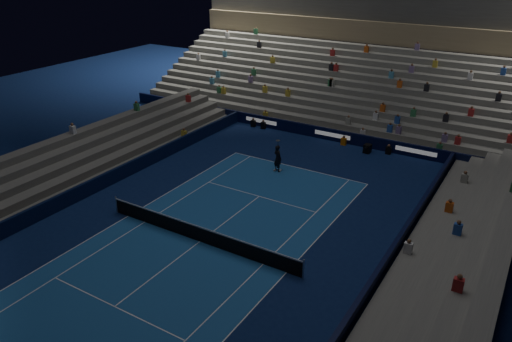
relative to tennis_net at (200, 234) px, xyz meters
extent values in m
plane|color=#0B1A46|center=(0.00, 0.00, -0.50)|extent=(90.00, 90.00, 0.00)
cube|color=#1B5095|center=(0.00, 0.00, -0.50)|extent=(10.97, 23.77, 0.01)
cube|color=black|center=(0.00, 18.50, 0.00)|extent=(44.00, 0.25, 1.00)
cube|color=black|center=(9.70, 0.00, 0.00)|extent=(0.25, 37.00, 1.00)
cube|color=black|center=(-9.70, 0.00, 0.00)|extent=(0.25, 37.00, 1.00)
cube|color=slate|center=(0.00, 19.50, -0.25)|extent=(44.00, 1.00, 0.50)
cube|color=slate|center=(0.00, 20.50, 0.00)|extent=(44.00, 1.00, 1.00)
cube|color=slate|center=(0.00, 21.50, 0.25)|extent=(44.00, 1.00, 1.50)
cube|color=slate|center=(0.00, 22.50, 0.50)|extent=(44.00, 1.00, 2.00)
cube|color=slate|center=(0.00, 23.50, 0.75)|extent=(44.00, 1.00, 2.50)
cube|color=slate|center=(0.00, 24.50, 1.00)|extent=(44.00, 1.00, 3.00)
cube|color=slate|center=(0.00, 25.50, 1.25)|extent=(44.00, 1.00, 3.50)
cube|color=slate|center=(0.00, 26.50, 1.50)|extent=(44.00, 1.00, 4.00)
cube|color=slate|center=(0.00, 27.50, 1.75)|extent=(44.00, 1.00, 4.50)
cube|color=slate|center=(0.00, 28.50, 2.00)|extent=(44.00, 1.00, 5.00)
cube|color=slate|center=(0.00, 29.50, 2.25)|extent=(44.00, 1.00, 5.50)
cube|color=slate|center=(0.00, 30.50, 2.50)|extent=(44.00, 1.00, 6.00)
cube|color=#8A7755|center=(0.00, 31.60, 6.60)|extent=(44.00, 0.60, 2.20)
cube|color=#444441|center=(0.00, 33.00, 9.20)|extent=(44.00, 2.40, 3.00)
cube|color=slate|center=(10.50, 0.00, -0.25)|extent=(1.00, 37.00, 0.50)
cube|color=slate|center=(11.50, 0.00, 0.00)|extent=(1.00, 37.00, 1.00)
cube|color=slate|center=(12.50, 0.00, 0.25)|extent=(1.00, 37.00, 1.50)
cube|color=slate|center=(13.50, 0.00, 0.50)|extent=(1.00, 37.00, 2.00)
cube|color=slate|center=(14.50, 0.00, 0.75)|extent=(1.00, 37.00, 2.50)
cube|color=#60605B|center=(-10.50, 0.00, -0.25)|extent=(1.00, 37.00, 0.50)
cube|color=#60605B|center=(-11.50, 0.00, 0.00)|extent=(1.00, 37.00, 1.00)
cube|color=#60605B|center=(-12.50, 0.00, 0.25)|extent=(1.00, 37.00, 1.50)
cube|color=#60605B|center=(-13.50, 0.00, 0.50)|extent=(1.00, 37.00, 2.00)
cube|color=#60605B|center=(-14.50, 0.00, 0.75)|extent=(1.00, 37.00, 2.50)
cylinder|color=#B2B2B7|center=(-6.40, 0.00, 0.05)|extent=(0.10, 0.10, 1.10)
cylinder|color=#B2B2B7|center=(6.40, 0.00, 0.05)|extent=(0.10, 0.10, 1.10)
cube|color=black|center=(0.00, 0.00, -0.05)|extent=(12.80, 0.03, 0.90)
cube|color=white|center=(0.00, 0.00, 0.44)|extent=(12.80, 0.04, 0.08)
imported|color=black|center=(-0.95, 10.58, 0.50)|extent=(0.86, 0.72, 2.02)
cube|color=black|center=(3.43, 17.44, -0.16)|extent=(0.55, 0.66, 0.68)
cylinder|color=black|center=(3.43, 16.95, 0.04)|extent=(0.18, 0.36, 0.16)
camera|label=1|loc=(14.82, -18.26, 14.44)|focal=34.50mm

